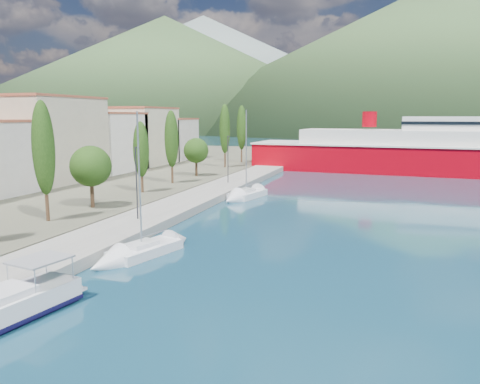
% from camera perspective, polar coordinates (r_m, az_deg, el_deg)
% --- Properties ---
extents(ground, '(1400.00, 1400.00, 0.00)m').
position_cam_1_polar(ground, '(141.05, 13.40, 5.16)').
color(ground, '#153E52').
extents(quay, '(5.00, 88.00, 0.80)m').
position_cam_1_polar(quay, '(51.25, -5.46, -0.88)').
color(quay, gray).
rests_on(quay, ground).
extents(town_buildings, '(9.20, 69.20, 11.30)m').
position_cam_1_polar(town_buildings, '(71.71, -19.16, 5.68)').
color(town_buildings, beige).
rests_on(town_buildings, land_strip).
extents(tree_row, '(3.89, 62.86, 10.72)m').
position_cam_1_polar(tree_row, '(58.87, -9.53, 5.55)').
color(tree_row, '#47301E').
rests_on(tree_row, land_strip).
extents(lamp_posts, '(0.15, 44.64, 6.06)m').
position_cam_1_polar(lamp_posts, '(40.47, -12.03, 1.54)').
color(lamp_posts, '#2D2D33').
rests_on(lamp_posts, quay).
extents(sailboat_near, '(4.08, 7.65, 10.53)m').
position_cam_1_polar(sailboat_near, '(31.61, -13.74, -7.71)').
color(sailboat_near, silver).
rests_on(sailboat_near, ground).
extents(sailboat_mid, '(3.97, 7.82, 11.00)m').
position_cam_1_polar(sailboat_mid, '(52.89, -0.04, -0.63)').
color(sailboat_mid, silver).
rests_on(sailboat_mid, ground).
extents(ferry, '(54.48, 14.60, 10.70)m').
position_cam_1_polar(ferry, '(83.42, 20.58, 4.44)').
color(ferry, '#A4000D').
rests_on(ferry, ground).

